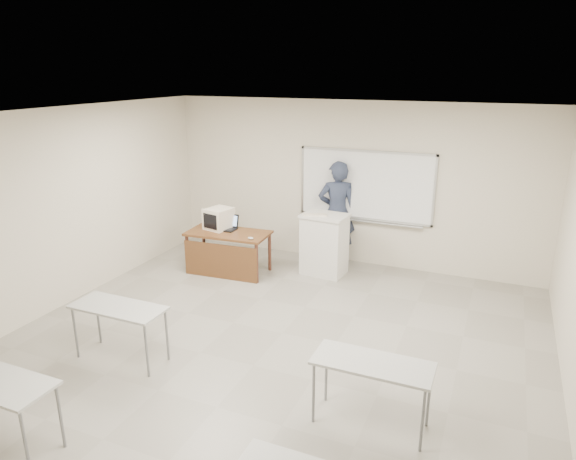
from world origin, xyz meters
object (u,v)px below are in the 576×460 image
at_px(whiteboard, 365,186).
at_px(mouse, 251,238).
at_px(podium, 324,244).
at_px(crt_monitor, 219,219).
at_px(instructor_desk, 225,245).
at_px(laptop, 227,226).
at_px(keyboard, 314,215).
at_px(presenter, 337,212).

bearing_deg(whiteboard, mouse, -134.67).
distance_m(podium, crt_monitor, 1.95).
bearing_deg(instructor_desk, podium, 20.34).
relative_size(podium, laptop, 3.19).
xyz_separation_m(instructor_desk, crt_monitor, (-0.25, 0.24, 0.39)).
distance_m(keyboard, presenter, 0.83).
bearing_deg(whiteboard, presenter, -169.87).
relative_size(podium, crt_monitor, 2.37).
bearing_deg(laptop, instructor_desk, -70.64).
bearing_deg(presenter, mouse, 32.63).
relative_size(instructor_desk, keyboard, 3.41).
bearing_deg(instructor_desk, crt_monitor, 132.87).
bearing_deg(crt_monitor, podium, 27.16).
bearing_deg(podium, instructor_desk, -150.99).
relative_size(instructor_desk, podium, 1.33).
bearing_deg(crt_monitor, presenter, 44.69).
bearing_deg(laptop, mouse, -29.83).
relative_size(crt_monitor, presenter, 0.24).
height_order(instructor_desk, keyboard, keyboard).
bearing_deg(mouse, keyboard, 29.26).
relative_size(instructor_desk, laptop, 4.24).
height_order(podium, presenter, presenter).
xyz_separation_m(instructor_desk, mouse, (0.55, -0.09, 0.22)).
distance_m(whiteboard, instructor_desk, 2.73).
bearing_deg(crt_monitor, whiteboard, 40.64).
height_order(podium, laptop, podium).
xyz_separation_m(podium, presenter, (0.00, 0.68, 0.42)).
bearing_deg(mouse, presenter, 46.76).
bearing_deg(mouse, instructor_desk, 163.08).
bearing_deg(whiteboard, laptop, -151.16).
bearing_deg(keyboard, mouse, -162.43).
height_order(crt_monitor, laptop, crt_monitor).
distance_m(laptop, presenter, 2.04).
bearing_deg(crt_monitor, instructor_desk, -30.71).
xyz_separation_m(whiteboard, laptop, (-2.20, -1.21, -0.67)).
relative_size(mouse, keyboard, 0.24).
relative_size(whiteboard, instructor_desk, 1.70).
bearing_deg(podium, mouse, -137.67).
bearing_deg(crt_monitor, mouse, -9.36).
bearing_deg(instructor_desk, keyboard, 18.56).
bearing_deg(podium, presenter, 94.83).
bearing_deg(whiteboard, keyboard, -126.21).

